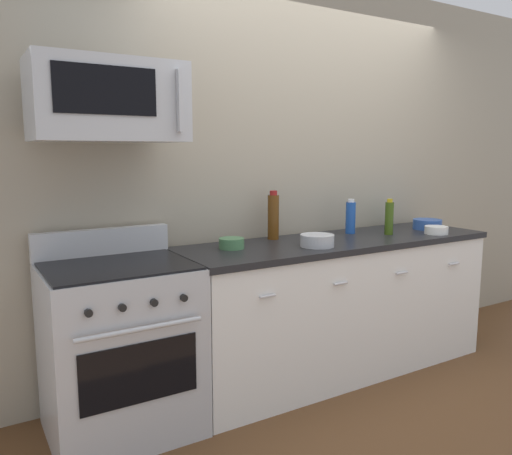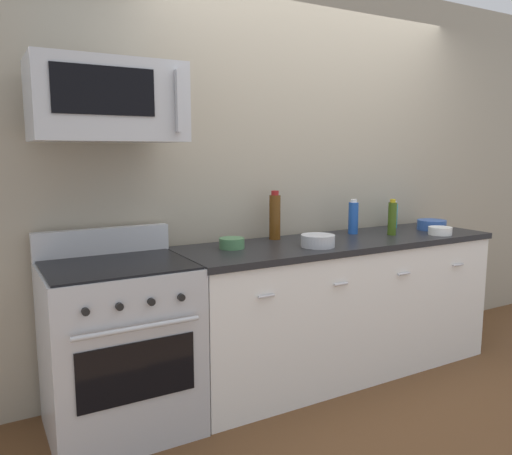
{
  "view_description": "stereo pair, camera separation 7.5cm",
  "coord_description": "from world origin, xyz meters",
  "views": [
    {
      "loc": [
        -2.2,
        -2.56,
        1.5
      ],
      "look_at": [
        -0.68,
        -0.05,
        1.06
      ],
      "focal_mm": 35.41,
      "sensor_mm": 36.0,
      "label": 1
    },
    {
      "loc": [
        -2.13,
        -2.6,
        1.5
      ],
      "look_at": [
        -0.68,
        -0.05,
        1.06
      ],
      "focal_mm": 35.41,
      "sensor_mm": 36.0,
      "label": 2
    }
  ],
  "objects": [
    {
      "name": "bottle_dish_soap",
      "position": [
        0.69,
        0.22,
        1.02
      ],
      "size": [
        0.06,
        0.06,
        0.2
      ],
      "color": "teal",
      "rests_on": "countertop_slab"
    },
    {
      "name": "bottle_wine_amber",
      "position": [
        -0.38,
        0.23,
        1.07
      ],
      "size": [
        0.08,
        0.08,
        0.33
      ],
      "color": "#59330F",
      "rests_on": "countertop_slab"
    },
    {
      "name": "bottle_olive_oil",
      "position": [
        0.43,
        -0.03,
        1.04
      ],
      "size": [
        0.06,
        0.06,
        0.25
      ],
      "color": "#385114",
      "rests_on": "countertop_slab"
    },
    {
      "name": "ground_plane",
      "position": [
        0.0,
        0.0,
        0.0
      ],
      "size": [
        6.4,
        6.4,
        0.0
      ],
      "primitive_type": "plane",
      "color": "brown"
    },
    {
      "name": "bowl_green_glaze",
      "position": [
        -0.78,
        0.08,
        0.95
      ],
      "size": [
        0.15,
        0.15,
        0.06
      ],
      "color": "#477A4C",
      "rests_on": "countertop_slab"
    },
    {
      "name": "bottle_soda_blue",
      "position": [
        0.23,
        0.15,
        1.04
      ],
      "size": [
        0.07,
        0.07,
        0.25
      ],
      "color": "#1E4CA5",
      "rests_on": "countertop_slab"
    },
    {
      "name": "bowl_white_ceramic",
      "position": [
        0.73,
        -0.19,
        0.95
      ],
      "size": [
        0.16,
        0.16,
        0.05
      ],
      "color": "white",
      "rests_on": "countertop_slab"
    },
    {
      "name": "back_wall",
      "position": [
        0.0,
        0.41,
        1.35
      ],
      "size": [
        5.33,
        0.1,
        2.7
      ],
      "primitive_type": "cube",
      "color": "#9E937F",
      "rests_on": "ground_plane"
    },
    {
      "name": "counter_unit",
      "position": [
        0.0,
        -0.0,
        0.46
      ],
      "size": [
        2.24,
        0.66,
        0.92
      ],
      "color": "white",
      "rests_on": "ground_plane"
    },
    {
      "name": "range_oven",
      "position": [
        -1.49,
        0.0,
        0.47
      ],
      "size": [
        0.76,
        0.69,
        1.07
      ],
      "color": "#B7BABF",
      "rests_on": "ground_plane"
    },
    {
      "name": "bowl_blue_mixing",
      "position": [
        0.86,
        0.0,
        0.96
      ],
      "size": [
        0.21,
        0.21,
        0.07
      ],
      "color": "#2D519E",
      "rests_on": "countertop_slab"
    },
    {
      "name": "bowl_steel_prep",
      "position": [
        -0.29,
        -0.13,
        0.96
      ],
      "size": [
        0.21,
        0.21,
        0.07
      ],
      "color": "#B2B5BA",
      "rests_on": "countertop_slab"
    },
    {
      "name": "microwave",
      "position": [
        -1.49,
        0.05,
        1.75
      ],
      "size": [
        0.74,
        0.44,
        0.4
      ],
      "color": "#B7BABF"
    }
  ]
}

